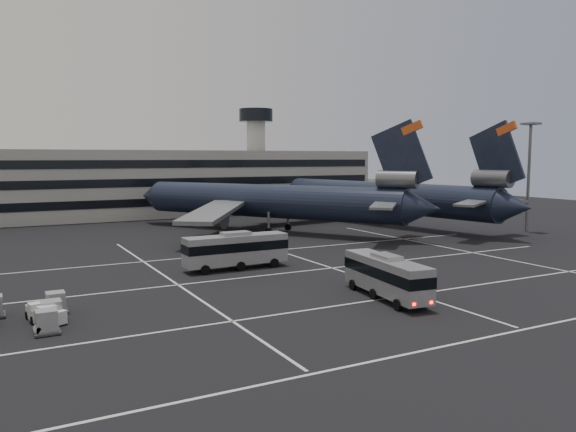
{
  "coord_description": "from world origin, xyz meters",
  "views": [
    {
      "loc": [
        -22.0,
        -49.1,
        12.57
      ],
      "look_at": [
        11.91,
        14.46,
        5.0
      ],
      "focal_mm": 35.0,
      "sensor_mm": 36.0,
      "label": 1
    }
  ],
  "objects_px": {
    "trijet_main": "(271,201)",
    "uld_cluster": "(18,314)",
    "bus_near": "(386,274)",
    "tug_a": "(38,312)",
    "bus_far": "(236,249)"
  },
  "relations": [
    {
      "from": "trijet_main",
      "to": "uld_cluster",
      "type": "bearing_deg",
      "value": -168.75
    },
    {
      "from": "bus_near",
      "to": "tug_a",
      "type": "distance_m",
      "value": 28.93
    },
    {
      "from": "bus_near",
      "to": "bus_far",
      "type": "distance_m",
      "value": 19.78
    },
    {
      "from": "trijet_main",
      "to": "uld_cluster",
      "type": "height_order",
      "value": "trijet_main"
    },
    {
      "from": "bus_near",
      "to": "uld_cluster",
      "type": "bearing_deg",
      "value": 174.13
    },
    {
      "from": "tug_a",
      "to": "bus_far",
      "type": "bearing_deg",
      "value": 19.36
    },
    {
      "from": "bus_near",
      "to": "tug_a",
      "type": "xyz_separation_m",
      "value": [
        -27.99,
        7.13,
        -1.49
      ]
    },
    {
      "from": "trijet_main",
      "to": "bus_far",
      "type": "bearing_deg",
      "value": -155.95
    },
    {
      "from": "bus_far",
      "to": "uld_cluster",
      "type": "height_order",
      "value": "bus_far"
    },
    {
      "from": "bus_far",
      "to": "tug_a",
      "type": "relative_size",
      "value": 4.65
    },
    {
      "from": "bus_far",
      "to": "uld_cluster",
      "type": "relative_size",
      "value": 1.37
    },
    {
      "from": "bus_near",
      "to": "tug_a",
      "type": "relative_size",
      "value": 4.46
    },
    {
      "from": "trijet_main",
      "to": "bus_far",
      "type": "distance_m",
      "value": 31.84
    },
    {
      "from": "trijet_main",
      "to": "tug_a",
      "type": "height_order",
      "value": "trijet_main"
    },
    {
      "from": "bus_near",
      "to": "uld_cluster",
      "type": "distance_m",
      "value": 30.17
    }
  ]
}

